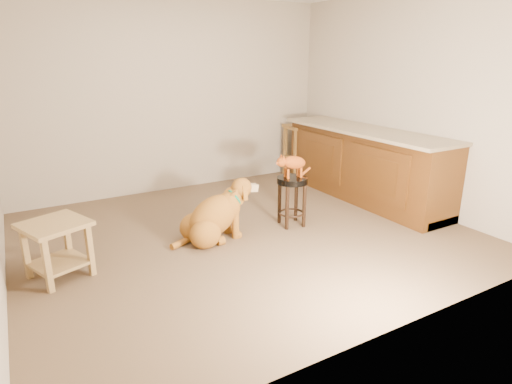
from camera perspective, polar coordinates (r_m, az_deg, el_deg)
floor at (r=4.62m, az=-1.40°, el=-5.61°), size 4.50×4.00×0.01m
room_shell at (r=4.25m, az=-1.58°, el=15.66°), size 4.54×4.04×2.62m
cabinet_run at (r=5.82m, az=14.17°, el=3.34°), size 0.70×2.56×0.94m
padded_stool at (r=4.75m, az=4.82°, el=0.09°), size 0.34×0.34×0.56m
wood_stool at (r=6.73m, az=5.92°, el=5.56°), size 0.49×0.49×0.82m
side_table at (r=4.01m, az=-25.05°, el=-5.98°), size 0.62×0.62×0.50m
golden_retriever at (r=4.42m, az=-5.60°, el=-3.39°), size 1.04×0.52×0.66m
tabby_kitten at (r=4.66m, az=4.80°, el=3.83°), size 0.47×0.18×0.29m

